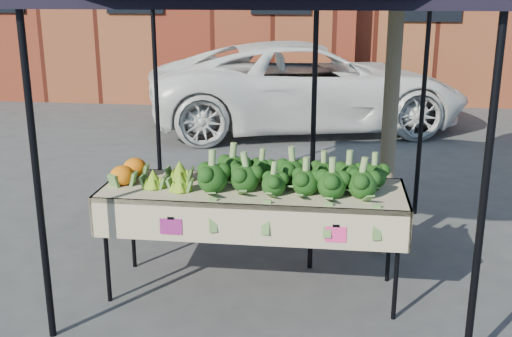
# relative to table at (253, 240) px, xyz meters

# --- Properties ---
(ground) EXTENTS (90.00, 90.00, 0.00)m
(ground) POSITION_rel_table_xyz_m (0.00, 0.10, -0.45)
(ground) COLOR #353538
(table) EXTENTS (2.40, 0.81, 0.90)m
(table) POSITION_rel_table_xyz_m (0.00, 0.00, 0.00)
(table) COLOR #C5B596
(table) RESTS_ON ground
(canopy) EXTENTS (3.16, 3.16, 2.74)m
(canopy) POSITION_rel_table_xyz_m (0.10, 0.58, 0.92)
(canopy) COLOR black
(canopy) RESTS_ON ground
(broccoli_heap) EXTENTS (1.49, 0.59, 0.28)m
(broccoli_heap) POSITION_rel_table_xyz_m (0.32, 0.03, 0.59)
(broccoli_heap) COLOR black
(broccoli_heap) RESTS_ON table
(romanesco_cluster) EXTENTS (0.45, 0.49, 0.22)m
(romanesco_cluster) POSITION_rel_table_xyz_m (-0.67, -0.01, 0.56)
(romanesco_cluster) COLOR #78AB24
(romanesco_cluster) RESTS_ON table
(cauliflower_pair) EXTENTS (0.25, 0.45, 0.20)m
(cauliflower_pair) POSITION_rel_table_xyz_m (-1.04, 0.07, 0.55)
(cauliflower_pair) COLOR orange
(cauliflower_pair) RESTS_ON table
(street_tree) EXTENTS (2.03, 2.03, 4.00)m
(street_tree) POSITION_rel_table_xyz_m (1.12, 0.93, 1.55)
(street_tree) COLOR #1E4C14
(street_tree) RESTS_ON ground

